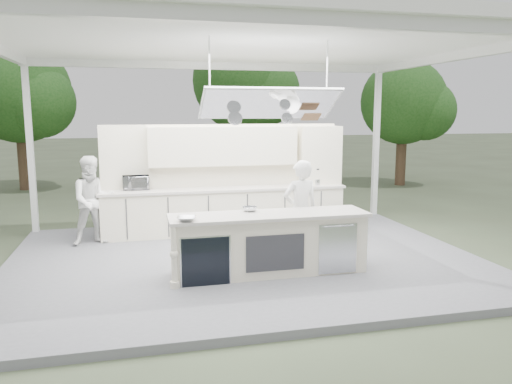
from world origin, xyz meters
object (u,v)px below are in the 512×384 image
object	(u,v)px
demo_island	(268,244)
sous_chef	(93,200)
back_counter	(225,210)
head_chef	(300,210)

from	to	relation	value
demo_island	sous_chef	size ratio (longest dim) A/B	1.83
back_counter	sous_chef	xyz separation A→B (m)	(-2.60, -0.35, 0.37)
demo_island	head_chef	world-z (taller)	head_chef
back_counter	head_chef	bearing A→B (deg)	-67.32
demo_island	head_chef	xyz separation A→B (m)	(0.74, 0.62, 0.38)
demo_island	head_chef	distance (m)	1.04
demo_island	sous_chef	bearing A→B (deg)	138.46
demo_island	back_counter	size ratio (longest dim) A/B	0.61
back_counter	sous_chef	distance (m)	2.65
head_chef	demo_island	bearing A→B (deg)	33.76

